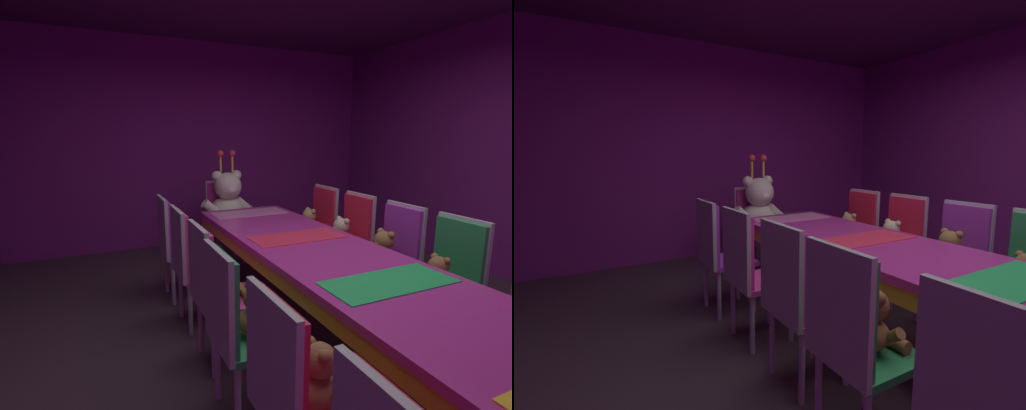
{
  "view_description": "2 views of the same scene",
  "coord_description": "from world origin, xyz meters",
  "views": [
    {
      "loc": [
        -1.47,
        -1.97,
        1.56
      ],
      "look_at": [
        -0.13,
        1.04,
        0.92
      ],
      "focal_mm": 25.9,
      "sensor_mm": 36.0,
      "label": 1
    },
    {
      "loc": [
        -1.87,
        -1.34,
        1.36
      ],
      "look_at": [
        -0.19,
        1.57,
        0.88
      ],
      "focal_mm": 24.54,
      "sensor_mm": 36.0,
      "label": 2
    }
  ],
  "objects": [
    {
      "name": "teddy_right_3",
      "position": [
        0.67,
        0.26,
        0.6
      ],
      "size": [
        0.27,
        0.34,
        0.33
      ],
      "rotation": [
        0.0,
        0.0,
        3.14
      ],
      "color": "olive",
      "rests_on": "chair_right_3"
    },
    {
      "name": "teddy_right_4",
      "position": [
        0.68,
        0.85,
        0.59
      ],
      "size": [
        0.25,
        0.33,
        0.31
      ],
      "rotation": [
        0.0,
        0.0,
        3.14
      ],
      "color": "beige",
      "rests_on": "chair_right_4"
    },
    {
      "name": "chair_left_4",
      "position": [
        -0.82,
        0.83,
        0.6
      ],
      "size": [
        0.42,
        0.41,
        0.98
      ],
      "color": "#CC338C",
      "rests_on": "ground_plane"
    },
    {
      "name": "chair_right_5",
      "position": [
        0.81,
        1.4,
        0.6
      ],
      "size": [
        0.42,
        0.41,
        0.98
      ],
      "rotation": [
        0.0,
        0.0,
        3.14
      ],
      "color": "red",
      "rests_on": "ground_plane"
    },
    {
      "name": "teddy_left_3",
      "position": [
        -0.66,
        0.26,
        0.57
      ],
      "size": [
        0.21,
        0.28,
        0.26
      ],
      "color": "olive",
      "rests_on": "chair_left_3"
    },
    {
      "name": "teddy_left_2",
      "position": [
        -0.7,
        -0.26,
        0.59
      ],
      "size": [
        0.25,
        0.32,
        0.3
      ],
      "color": "brown",
      "rests_on": "chair_left_2"
    },
    {
      "name": "chair_right_3",
      "position": [
        0.81,
        0.26,
        0.6
      ],
      "size": [
        0.42,
        0.41,
        0.98
      ],
      "rotation": [
        0.0,
        0.0,
        3.14
      ],
      "color": "purple",
      "rests_on": "ground_plane"
    },
    {
      "name": "chair_left_2",
      "position": [
        -0.84,
        -0.26,
        0.6
      ],
      "size": [
        0.42,
        0.41,
        0.98
      ],
      "color": "#268C4C",
      "rests_on": "ground_plane"
    },
    {
      "name": "chair_left_5",
      "position": [
        -0.83,
        1.4,
        0.6
      ],
      "size": [
        0.42,
        0.41,
        0.98
      ],
      "color": "purple",
      "rests_on": "ground_plane"
    },
    {
      "name": "teddy_right_5",
      "position": [
        0.67,
        1.4,
        0.58
      ],
      "size": [
        0.24,
        0.31,
        0.3
      ],
      "rotation": [
        0.0,
        0.0,
        3.14
      ],
      "color": "tan",
      "rests_on": "chair_right_5"
    },
    {
      "name": "throne_chair",
      "position": [
        0.0,
        2.31,
        0.6
      ],
      "size": [
        0.41,
        0.42,
        0.98
      ],
      "rotation": [
        0.0,
        0.0,
        -1.57
      ],
      "color": "#CC338C",
      "rests_on": "ground_plane"
    },
    {
      "name": "teddy_left_1",
      "position": [
        -0.69,
        -0.86,
        0.58
      ],
      "size": [
        0.24,
        0.31,
        0.29
      ],
      "color": "olive",
      "rests_on": "chair_left_1"
    },
    {
      "name": "wall_back",
      "position": [
        0.0,
        3.2,
        1.4
      ],
      "size": [
        5.2,
        0.12,
        2.8
      ],
      "primitive_type": "cube",
      "color": "#721E72",
      "rests_on": "ground_plane"
    },
    {
      "name": "teddy_right_2",
      "position": [
        0.67,
        -0.27,
        0.58
      ],
      "size": [
        0.23,
        0.29,
        0.27
      ],
      "rotation": [
        0.0,
        0.0,
        3.14
      ],
      "color": "olive",
      "rests_on": "chair_right_2"
    },
    {
      "name": "banquet_table",
      "position": [
        0.0,
        0.0,
        0.66
      ],
      "size": [
        0.9,
        3.53,
        0.75
      ],
      "color": "#B22D8C",
      "rests_on": "ground_plane"
    },
    {
      "name": "chair_left_3",
      "position": [
        -0.81,
        0.26,
        0.6
      ],
      "size": [
        0.42,
        0.41,
        0.98
      ],
      "color": "#CC338C",
      "rests_on": "ground_plane"
    },
    {
      "name": "king_teddy_bear",
      "position": [
        0.0,
        2.14,
        0.75
      ],
      "size": [
        0.7,
        0.55,
        0.91
      ],
      "rotation": [
        0.0,
        0.0,
        -1.57
      ],
      "color": "silver",
      "rests_on": "throne_chair"
    },
    {
      "name": "chair_right_4",
      "position": [
        0.83,
        0.85,
        0.6
      ],
      "size": [
        0.42,
        0.41,
        0.98
      ],
      "rotation": [
        0.0,
        0.0,
        3.14
      ],
      "color": "red",
      "rests_on": "ground_plane"
    },
    {
      "name": "ground_plane",
      "position": [
        0.0,
        0.0,
        0.0
      ],
      "size": [
        7.9,
        7.9,
        0.0
      ],
      "primitive_type": "plane",
      "color": "#3F2D38"
    }
  ]
}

